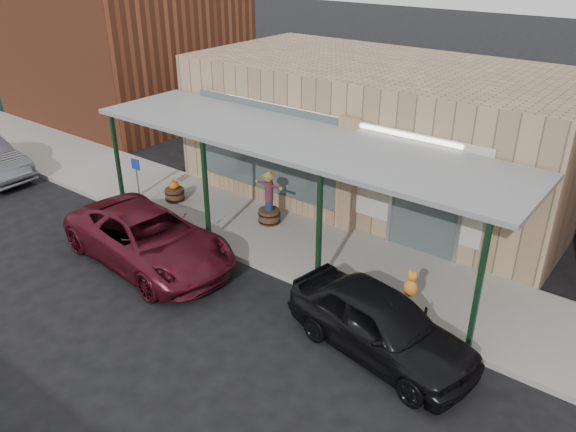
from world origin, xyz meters
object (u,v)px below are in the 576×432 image
Objects in this scene: parked_sedan at (381,323)px; barrel_scarecrow at (269,206)px; handicap_sign at (137,177)px; barrel_pumpkin at (175,193)px; car_maroon at (149,238)px.

barrel_scarecrow is at bearing 71.51° from parked_sedan.
barrel_scarecrow reaches higher than handicap_sign.
barrel_scarecrow is 4.15m from handicap_sign.
car_maroon is (2.13, -2.77, 0.31)m from barrel_pumpkin.
barrel_pumpkin is 0.17× the size of parked_sedan.
parked_sedan is (5.24, -2.87, 0.01)m from barrel_scarecrow.
barrel_pumpkin is at bearing 42.84° from car_maroon.
barrel_pumpkin is 0.14× the size of car_maroon.
barrel_pumpkin is 1.33m from handicap_sign.
barrel_pumpkin is at bearing 166.29° from barrel_scarecrow.
barrel_scarecrow is 3.40m from barrel_pumpkin.
barrel_scarecrow is 0.32× the size of car_maroon.
barrel_scarecrow is 1.03× the size of handicap_sign.
barrel_scarecrow is at bearing 10.55° from barrel_pumpkin.
parked_sedan is at bearing -53.02° from barrel_scarecrow.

